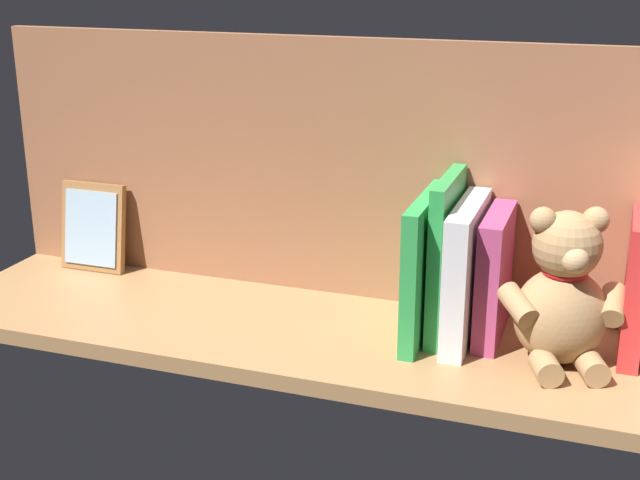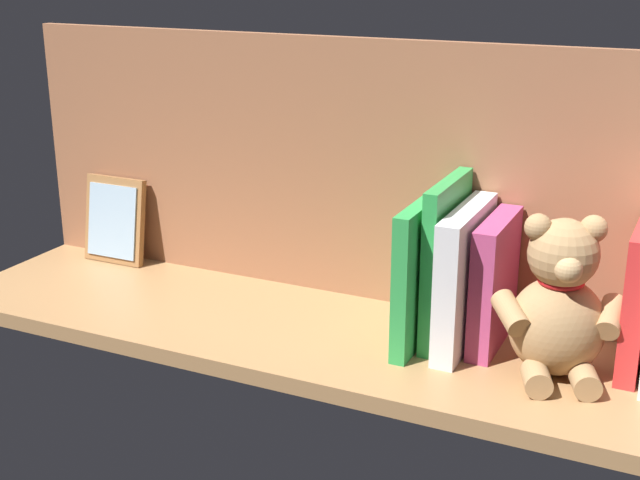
# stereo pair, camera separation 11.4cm
# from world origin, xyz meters

# --- Properties ---
(ground_plane) EXTENTS (1.09, 0.30, 0.02)m
(ground_plane) POSITION_xyz_m (0.00, 0.00, -0.01)
(ground_plane) COLOR #A87A4C
(shelf_back_panel) EXTENTS (1.09, 0.02, 0.37)m
(shelf_back_panel) POSITION_xyz_m (0.00, -0.13, 0.19)
(shelf_back_panel) COLOR #9D6343
(shelf_back_panel) RESTS_ON ground_plane
(book_1) EXTENTS (0.02, 0.13, 0.18)m
(book_1) POSITION_xyz_m (-0.39, -0.05, 0.09)
(book_1) COLOR red
(book_1) RESTS_ON ground_plane
(teddy_bear) EXTENTS (0.15, 0.15, 0.20)m
(teddy_bear) POSITION_xyz_m (-0.31, 0.00, 0.09)
(teddy_bear) COLOR tan
(teddy_bear) RESTS_ON ground_plane
(book_2) EXTENTS (0.03, 0.14, 0.17)m
(book_2) POSITION_xyz_m (-0.22, -0.05, 0.08)
(book_2) COLOR #B23F72
(book_2) RESTS_ON ground_plane
(book_3) EXTENTS (0.03, 0.17, 0.18)m
(book_3) POSITION_xyz_m (-0.19, -0.03, 0.09)
(book_3) COLOR silver
(book_3) RESTS_ON ground_plane
(book_4) EXTENTS (0.02, 0.15, 0.21)m
(book_4) POSITION_xyz_m (-0.16, -0.04, 0.11)
(book_4) COLOR green
(book_4) RESTS_ON ground_plane
(book_5) EXTENTS (0.02, 0.18, 0.19)m
(book_5) POSITION_xyz_m (-0.13, -0.03, 0.09)
(book_5) COLOR green
(book_5) RESTS_ON ground_plane
(picture_frame_leaning) EXTENTS (0.11, 0.04, 0.14)m
(picture_frame_leaning) POSITION_xyz_m (0.41, -0.09, 0.07)
(picture_frame_leaning) COLOR #9E6B3D
(picture_frame_leaning) RESTS_ON ground_plane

